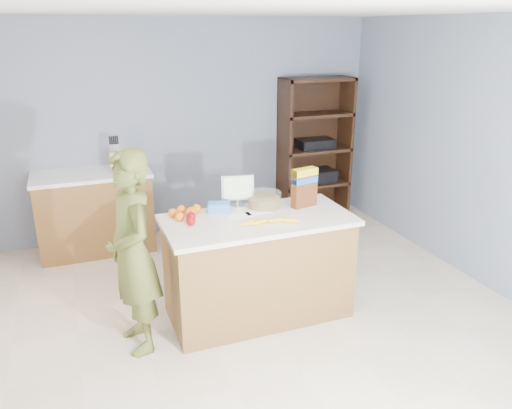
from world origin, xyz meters
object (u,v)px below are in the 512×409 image
object	(u,v)px
counter_peninsula	(258,271)
cereal_box	(304,185)
person	(133,253)
shelving_unit	(313,152)
tv	(238,189)

from	to	relation	value
counter_peninsula	cereal_box	world-z (taller)	cereal_box
person	shelving_unit	bearing A→B (deg)	119.69
counter_peninsula	shelving_unit	xyz separation A→B (m)	(1.55, 2.05, 0.45)
person	cereal_box	xyz separation A→B (m)	(1.51, 0.20, 0.31)
person	cereal_box	world-z (taller)	person
tv	person	bearing A→B (deg)	-157.08
counter_peninsula	cereal_box	distance (m)	0.84
tv	cereal_box	bearing A→B (deg)	-21.25
person	tv	distance (m)	1.09
counter_peninsula	shelving_unit	world-z (taller)	shelving_unit
shelving_unit	cereal_box	world-z (taller)	shelving_unit
shelving_unit	cereal_box	xyz separation A→B (m)	(-1.08, -1.93, 0.23)
counter_peninsula	tv	distance (m)	0.72
shelving_unit	cereal_box	distance (m)	2.22
counter_peninsula	cereal_box	xyz separation A→B (m)	(0.47, 0.12, 0.68)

